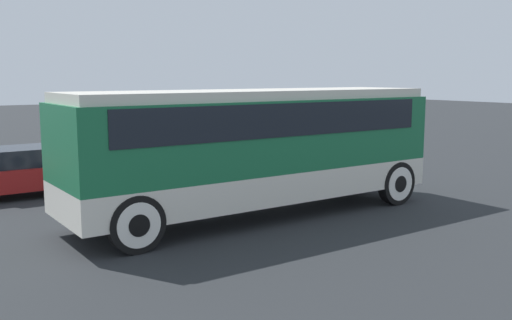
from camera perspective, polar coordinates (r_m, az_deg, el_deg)
The scene contains 5 objects.
ground_plane at distance 14.20m, azimuth 0.00°, elevation -5.57°, with size 120.00×120.00×0.00m, color #26282B.
tour_bus at distance 13.92m, azimuth 0.32°, elevation 1.99°, with size 9.50×2.59×3.10m.
parked_car_near at distance 19.37m, azimuth -6.30°, elevation 0.28°, with size 4.48×1.87×1.44m.
parked_car_mid at distance 17.89m, azimuth -20.95°, elevation -0.92°, with size 4.77×1.95×1.40m.
parked_car_far at distance 23.58m, azimuth -4.90°, elevation 1.65°, with size 4.79×1.82×1.33m.
Camera 1 is at (-7.88, -11.31, 3.44)m, focal length 40.00 mm.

